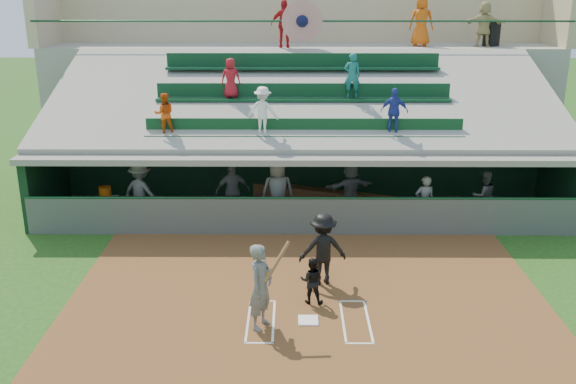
{
  "coord_description": "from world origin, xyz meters",
  "views": [
    {
      "loc": [
        -0.36,
        -12.28,
        7.01
      ],
      "look_at": [
        -0.46,
        3.5,
        1.8
      ],
      "focal_mm": 40.0,
      "sensor_mm": 36.0,
      "label": 1
    }
  ],
  "objects_px": {
    "white_table": "(107,208)",
    "home_plate": "(308,320)",
    "water_cooler": "(105,193)",
    "trash_bin": "(492,33)",
    "catcher": "(312,280)",
    "batter_at_plate": "(261,286)"
  },
  "relations": [
    {
      "from": "white_table",
      "to": "trash_bin",
      "type": "distance_m",
      "value": 15.81
    },
    {
      "from": "white_table",
      "to": "catcher",
      "type": "bearing_deg",
      "value": -51.76
    },
    {
      "from": "batter_at_plate",
      "to": "catcher",
      "type": "distance_m",
      "value": 1.59
    },
    {
      "from": "batter_at_plate",
      "to": "catcher",
      "type": "height_order",
      "value": "batter_at_plate"
    },
    {
      "from": "catcher",
      "to": "water_cooler",
      "type": "distance_m",
      "value": 8.24
    },
    {
      "from": "home_plate",
      "to": "batter_at_plate",
      "type": "bearing_deg",
      "value": -166.55
    },
    {
      "from": "batter_at_plate",
      "to": "water_cooler",
      "type": "distance_m",
      "value": 8.29
    },
    {
      "from": "white_table",
      "to": "trash_bin",
      "type": "xyz_separation_m",
      "value": [
        13.42,
        6.88,
        4.74
      ]
    },
    {
      "from": "white_table",
      "to": "home_plate",
      "type": "bearing_deg",
      "value": -56.33
    },
    {
      "from": "white_table",
      "to": "water_cooler",
      "type": "relative_size",
      "value": 1.93
    },
    {
      "from": "water_cooler",
      "to": "trash_bin",
      "type": "height_order",
      "value": "trash_bin"
    },
    {
      "from": "home_plate",
      "to": "water_cooler",
      "type": "bearing_deg",
      "value": 133.96
    },
    {
      "from": "white_table",
      "to": "trash_bin",
      "type": "bearing_deg",
      "value": 16.96
    },
    {
      "from": "home_plate",
      "to": "catcher",
      "type": "xyz_separation_m",
      "value": [
        0.09,
        0.85,
        0.53
      ]
    },
    {
      "from": "catcher",
      "to": "water_cooler",
      "type": "xyz_separation_m",
      "value": [
        -6.17,
        5.46,
        0.28
      ]
    },
    {
      "from": "home_plate",
      "to": "white_table",
      "type": "distance_m",
      "value": 8.76
    },
    {
      "from": "home_plate",
      "to": "water_cooler",
      "type": "xyz_separation_m",
      "value": [
        -6.08,
        6.31,
        0.81
      ]
    },
    {
      "from": "home_plate",
      "to": "trash_bin",
      "type": "height_order",
      "value": "trash_bin"
    },
    {
      "from": "water_cooler",
      "to": "home_plate",
      "type": "bearing_deg",
      "value": -46.04
    },
    {
      "from": "home_plate",
      "to": "batter_at_plate",
      "type": "height_order",
      "value": "batter_at_plate"
    },
    {
      "from": "catcher",
      "to": "trash_bin",
      "type": "bearing_deg",
      "value": -113.91
    },
    {
      "from": "batter_at_plate",
      "to": "trash_bin",
      "type": "distance_m",
      "value": 16.34
    }
  ]
}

